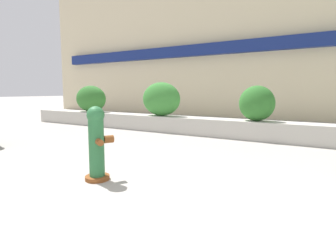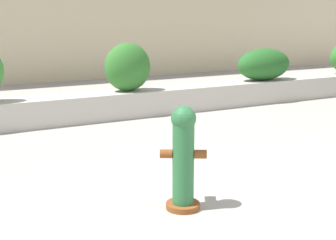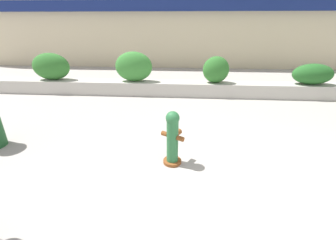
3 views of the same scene
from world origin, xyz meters
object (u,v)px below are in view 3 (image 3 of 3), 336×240
object	(u,v)px
hedge_bush_3	(313,74)
fire_hydrant	(173,138)
hedge_bush_2	(216,70)
hedge_bush_1	(134,67)
hedge_bush_0	(51,67)

from	to	relation	value
hedge_bush_3	fire_hydrant	distance (m)	6.49
hedge_bush_3	fire_hydrant	bearing A→B (deg)	-136.18
hedge_bush_2	hedge_bush_3	bearing A→B (deg)	0.00
hedge_bush_1	fire_hydrant	world-z (taller)	hedge_bush_1
hedge_bush_0	fire_hydrant	world-z (taller)	hedge_bush_0
hedge_bush_2	hedge_bush_3	distance (m)	3.37
hedge_bush_1	fire_hydrant	bearing A→B (deg)	-69.50
hedge_bush_0	hedge_bush_3	size ratio (longest dim) A/B	1.03
hedge_bush_0	hedge_bush_1	xyz separation A→B (m)	(3.16, 0.00, 0.04)
hedge_bush_1	hedge_bush_2	size ratio (longest dim) A/B	1.45
hedge_bush_2	fire_hydrant	distance (m)	4.69
hedge_bush_1	fire_hydrant	distance (m)	4.81
hedge_bush_2	hedge_bush_1	bearing A→B (deg)	180.00
hedge_bush_1	hedge_bush_2	xyz separation A→B (m)	(2.99, 0.00, -0.07)
hedge_bush_1	hedge_bush_2	world-z (taller)	hedge_bush_1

